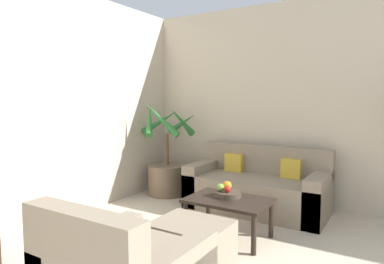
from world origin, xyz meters
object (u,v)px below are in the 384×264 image
orange_fruit (227,186)px  apple_red (227,189)px  apple_green (220,187)px  sofa_loveseat (257,188)px  fruit_bowl (228,194)px  ottoman (192,244)px  coffee_table (229,204)px  potted_palm (167,168)px

orange_fruit → apple_red: bearing=-63.3°
apple_green → sofa_loveseat: bearing=88.2°
sofa_loveseat → apple_green: bearing=-91.8°
apple_red → fruit_bowl: bearing=96.3°
ottoman → orange_fruit: bearing=94.8°
apple_green → orange_fruit: size_ratio=0.87×
coffee_table → orange_fruit: 0.21m
potted_palm → apple_red: size_ratio=20.42×
apple_red → apple_green: apple_green is taller
coffee_table → fruit_bowl: (-0.03, 0.06, 0.08)m
potted_palm → apple_green: (1.37, -0.95, 0.11)m
apple_red → orange_fruit: size_ratio=0.75×
orange_fruit → ottoman: orange_fruit is taller
sofa_loveseat → coffee_table: 1.01m
sofa_loveseat → potted_palm: bearing=-179.4°
coffee_table → apple_green: bearing=161.8°
fruit_bowl → apple_green: 0.11m
potted_palm → orange_fruit: size_ratio=15.27×
coffee_table → fruit_bowl: bearing=119.1°
sofa_loveseat → apple_green: 0.99m
fruit_bowl → apple_green: apple_green is taller
sofa_loveseat → apple_green: (-0.03, -0.96, 0.22)m
potted_palm → coffee_table: bearing=-33.6°
coffee_table → ottoman: (-0.01, -0.70, -0.16)m
fruit_bowl → potted_palm: bearing=147.4°
sofa_loveseat → apple_red: (0.05, -0.97, 0.21)m
orange_fruit → ottoman: bearing=-85.2°
coffee_table → orange_fruit: orange_fruit is taller
apple_green → ottoman: size_ratio=0.13×
apple_red → ottoman: (0.02, -0.73, -0.30)m
potted_palm → fruit_bowl: potted_palm is taller
potted_palm → apple_green: 1.67m
fruit_bowl → apple_red: (0.00, -0.03, 0.06)m
fruit_bowl → apple_red: apple_red is taller
potted_palm → apple_red: 1.74m
sofa_loveseat → apple_red: sofa_loveseat is taller
sofa_loveseat → ottoman: sofa_loveseat is taller
apple_green → ottoman: 0.81m
sofa_loveseat → fruit_bowl: bearing=-87.0°
sofa_loveseat → apple_red: 0.99m
potted_palm → apple_red: potted_palm is taller
sofa_loveseat → coffee_table: (0.08, -1.00, 0.07)m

